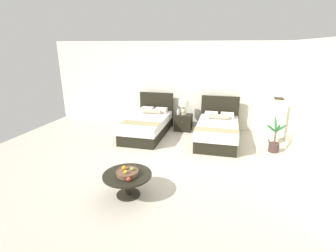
{
  "coord_description": "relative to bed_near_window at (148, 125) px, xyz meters",
  "views": [
    {
      "loc": [
        1.41,
        -5.26,
        2.63
      ],
      "look_at": [
        -0.1,
        0.47,
        0.72
      ],
      "focal_mm": 26.88,
      "sensor_mm": 36.0,
      "label": 1
    }
  ],
  "objects": [
    {
      "name": "vase",
      "position": [
        0.82,
        0.65,
        0.31
      ],
      "size": [
        0.1,
        0.1,
        0.18
      ],
      "color": "#B7BABD",
      "rests_on": "nightstand"
    },
    {
      "name": "bed_near_window",
      "position": [
        0.0,
        0.0,
        0.0
      ],
      "size": [
        1.16,
        2.18,
        1.13
      ],
      "color": "black",
      "rests_on": "ground"
    },
    {
      "name": "table_lamp",
      "position": [
        0.98,
        0.71,
        0.54
      ],
      "size": [
        0.33,
        0.33,
        0.48
      ],
      "color": "beige",
      "rests_on": "nightstand"
    },
    {
      "name": "nightstand",
      "position": [
        0.98,
        0.69,
        -0.04
      ],
      "size": [
        0.54,
        0.44,
        0.53
      ],
      "color": "black",
      "rests_on": "ground"
    },
    {
      "name": "fruit_bowl",
      "position": [
        0.75,
        -3.24,
        0.17
      ],
      "size": [
        0.41,
        0.41,
        0.15
      ],
      "color": "brown",
      "rests_on": "coffee_table"
    },
    {
      "name": "ground_plane",
      "position": [
        1.05,
        -1.66,
        -0.32
      ],
      "size": [
        9.64,
        9.39,
        0.02
      ],
      "primitive_type": "cube",
      "color": "beige"
    },
    {
      "name": "potted_palm",
      "position": [
        3.58,
        -0.42,
        -0.05
      ],
      "size": [
        0.49,
        0.58,
        0.89
      ],
      "color": "#442E2C",
      "rests_on": "ground"
    },
    {
      "name": "coffee_table",
      "position": [
        0.73,
        -3.21,
        0.02
      ],
      "size": [
        0.88,
        0.88,
        0.43
      ],
      "color": "black",
      "rests_on": "ground"
    },
    {
      "name": "bed_near_corner",
      "position": [
        2.1,
        0.0,
        -0.0
      ],
      "size": [
        1.18,
        2.07,
        1.13
      ],
      "color": "black",
      "rests_on": "ground"
    },
    {
      "name": "loose_apple",
      "position": [
        0.86,
        -3.44,
        0.16
      ],
      "size": [
        0.07,
        0.07,
        0.07
      ],
      "color": "#BA3F26",
      "rests_on": "coffee_table"
    },
    {
      "name": "wall_side_right",
      "position": [
        4.07,
        -1.26,
        1.08
      ],
      "size": [
        0.12,
        4.99,
        2.77
      ],
      "primitive_type": "cube",
      "color": "silver",
      "rests_on": "ground"
    },
    {
      "name": "wall_back",
      "position": [
        1.05,
        1.24,
        1.08
      ],
      "size": [
        9.64,
        0.12,
        2.77
      ],
      "primitive_type": "cube",
      "color": "silver",
      "rests_on": "ground"
    },
    {
      "name": "floor_lamp_corner",
      "position": [
        3.67,
        0.29,
        0.33
      ],
      "size": [
        0.24,
        0.24,
        1.28
      ],
      "color": "black",
      "rests_on": "ground"
    }
  ]
}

